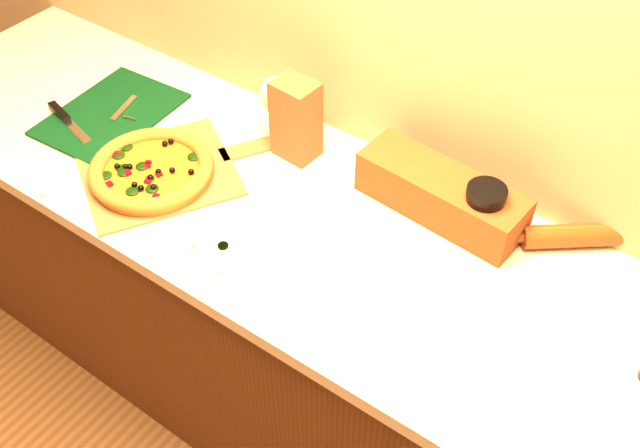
{
  "coord_description": "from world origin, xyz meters",
  "views": [
    {
      "loc": [
        0.62,
        0.45,
        2.11
      ],
      "look_at": [
        -0.03,
        1.38,
        0.96
      ],
      "focal_mm": 40.0,
      "sensor_mm": 36.0,
      "label": 1
    }
  ],
  "objects_px": {
    "rolling_pin": "(583,235)",
    "cutting_board": "(109,114)",
    "pizza": "(152,170)",
    "pizza_peel": "(164,171)",
    "dark_jar": "(482,213)",
    "wine_glass": "(274,97)"
  },
  "relations": [
    {
      "from": "pizza_peel",
      "to": "dark_jar",
      "type": "xyz_separation_m",
      "value": [
        0.76,
        0.26,
        0.07
      ]
    },
    {
      "from": "rolling_pin",
      "to": "wine_glass",
      "type": "height_order",
      "value": "wine_glass"
    },
    {
      "from": "pizza_peel",
      "to": "dark_jar",
      "type": "bearing_deg",
      "value": 50.43
    },
    {
      "from": "pizza_peel",
      "to": "rolling_pin",
      "type": "xyz_separation_m",
      "value": [
        0.96,
        0.37,
        0.02
      ]
    },
    {
      "from": "pizza",
      "to": "dark_jar",
      "type": "xyz_separation_m",
      "value": [
        0.76,
        0.29,
        0.05
      ]
    },
    {
      "from": "pizza",
      "to": "rolling_pin",
      "type": "relative_size",
      "value": 0.94
    },
    {
      "from": "pizza",
      "to": "wine_glass",
      "type": "height_order",
      "value": "wine_glass"
    },
    {
      "from": "pizza_peel",
      "to": "cutting_board",
      "type": "relative_size",
      "value": 1.34
    },
    {
      "from": "cutting_board",
      "to": "dark_jar",
      "type": "relative_size",
      "value": 2.69
    },
    {
      "from": "pizza",
      "to": "dark_jar",
      "type": "distance_m",
      "value": 0.82
    },
    {
      "from": "pizza",
      "to": "wine_glass",
      "type": "xyz_separation_m",
      "value": [
        0.16,
        0.31,
        0.11
      ]
    },
    {
      "from": "dark_jar",
      "to": "wine_glass",
      "type": "bearing_deg",
      "value": 178.87
    },
    {
      "from": "cutting_board",
      "to": "rolling_pin",
      "type": "bearing_deg",
      "value": 9.62
    },
    {
      "from": "wine_glass",
      "to": "dark_jar",
      "type": "relative_size",
      "value": 1.32
    },
    {
      "from": "pizza",
      "to": "rolling_pin",
      "type": "bearing_deg",
      "value": 22.82
    },
    {
      "from": "pizza_peel",
      "to": "cutting_board",
      "type": "height_order",
      "value": "cutting_board"
    },
    {
      "from": "pizza",
      "to": "cutting_board",
      "type": "relative_size",
      "value": 0.79
    },
    {
      "from": "pizza",
      "to": "rolling_pin",
      "type": "height_order",
      "value": "rolling_pin"
    },
    {
      "from": "rolling_pin",
      "to": "cutting_board",
      "type": "bearing_deg",
      "value": -166.99
    },
    {
      "from": "rolling_pin",
      "to": "wine_glass",
      "type": "distance_m",
      "value": 0.82
    },
    {
      "from": "pizza_peel",
      "to": "wine_glass",
      "type": "height_order",
      "value": "wine_glass"
    },
    {
      "from": "pizza_peel",
      "to": "rolling_pin",
      "type": "relative_size",
      "value": 1.58
    }
  ]
}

